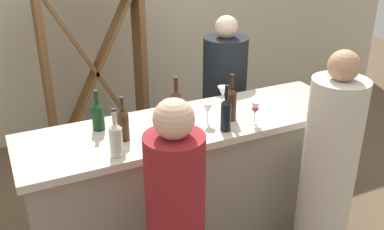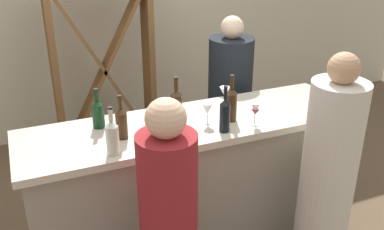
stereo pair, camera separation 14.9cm
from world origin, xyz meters
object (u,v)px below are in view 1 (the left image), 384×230
at_px(wine_bottle_second_left_clear_pale, 116,138).
at_px(wine_glass_near_center, 171,121).
at_px(wine_glass_near_left, 255,109).
at_px(person_left_guest, 328,172).
at_px(person_center_guest, 176,227).
at_px(wine_bottle_rightmost_near_black, 226,114).
at_px(wine_bottle_far_right_amber_brown, 231,103).
at_px(wine_rack, 95,72).
at_px(wine_bottle_center_amber_brown, 123,124).
at_px(wine_glass_far_left, 223,92).
at_px(wine_bottle_second_right_amber_brown, 176,105).
at_px(wine_glass_near_right, 207,109).
at_px(wine_bottle_leftmost_dark_green, 98,115).
at_px(person_right_guest, 224,107).

height_order(wine_bottle_second_left_clear_pale, wine_glass_near_center, wine_bottle_second_left_clear_pale).
height_order(wine_glass_near_left, person_left_guest, person_left_guest).
xyz_separation_m(wine_bottle_second_left_clear_pale, wine_glass_near_left, (0.99, 0.03, -0.01)).
height_order(wine_glass_near_left, person_center_guest, person_center_guest).
distance_m(wine_bottle_rightmost_near_black, person_center_guest, 0.82).
bearing_deg(wine_bottle_rightmost_near_black, wine_bottle_far_right_amber_brown, 49.62).
distance_m(wine_rack, wine_bottle_second_left_clear_pale, 1.93).
xyz_separation_m(wine_bottle_center_amber_brown, wine_glass_far_left, (0.84, 0.21, -0.00)).
height_order(wine_bottle_second_right_amber_brown, wine_glass_near_right, wine_bottle_second_right_amber_brown).
height_order(wine_bottle_leftmost_dark_green, person_left_guest, person_left_guest).
relative_size(wine_bottle_second_right_amber_brown, wine_glass_near_left, 2.04).
xyz_separation_m(wine_glass_near_center, wine_glass_far_left, (0.54, 0.29, 0.01)).
bearing_deg(wine_glass_near_right, wine_bottle_far_right_amber_brown, -7.90).
distance_m(wine_bottle_leftmost_dark_green, wine_glass_near_center, 0.50).
relative_size(wine_bottle_center_amber_brown, wine_bottle_rightmost_near_black, 0.92).
distance_m(wine_bottle_center_amber_brown, wine_glass_far_left, 0.87).
height_order(wine_rack, wine_bottle_second_left_clear_pale, wine_rack).
relative_size(wine_bottle_leftmost_dark_green, wine_glass_near_left, 1.76).
bearing_deg(wine_glass_near_left, wine_bottle_second_right_amber_brown, 151.07).
relative_size(wine_bottle_second_right_amber_brown, wine_glass_near_right, 2.20).
bearing_deg(wine_glass_near_right, person_right_guest, 53.12).
bearing_deg(wine_glass_near_right, wine_bottle_leftmost_dark_green, 162.40).
xyz_separation_m(wine_rack, wine_bottle_far_right_amber_brown, (0.53, -1.73, 0.23)).
height_order(wine_bottle_second_left_clear_pale, wine_glass_near_left, wine_bottle_second_left_clear_pale).
relative_size(wine_bottle_second_right_amber_brown, wine_glass_near_center, 2.24).
bearing_deg(wine_glass_near_left, wine_glass_far_left, 97.61).
xyz_separation_m(wine_glass_near_left, person_center_guest, (-0.79, -0.44, -0.41)).
height_order(wine_bottle_leftmost_dark_green, wine_glass_near_center, wine_bottle_leftmost_dark_green).
xyz_separation_m(wine_glass_near_center, person_center_guest, (-0.20, -0.52, -0.40)).
height_order(wine_bottle_far_right_amber_brown, person_right_guest, person_right_guest).
xyz_separation_m(wine_glass_near_right, wine_glass_far_left, (0.24, 0.22, 0.01)).
bearing_deg(wine_rack, wine_glass_near_left, -70.67).
distance_m(wine_bottle_far_right_amber_brown, person_left_guest, 0.80).
height_order(wine_glass_near_left, wine_glass_near_center, wine_glass_near_left).
bearing_deg(wine_bottle_second_left_clear_pale, wine_bottle_center_amber_brown, 60.94).
height_order(wine_bottle_leftmost_dark_green, person_center_guest, person_center_guest).
relative_size(wine_glass_far_left, person_left_guest, 0.10).
bearing_deg(wine_bottle_far_right_amber_brown, wine_rack, 106.98).
height_order(wine_glass_near_left, person_right_guest, person_right_guest).
distance_m(wine_glass_near_center, person_left_guest, 1.11).
bearing_deg(wine_bottle_second_right_amber_brown, person_right_guest, 40.39).
height_order(wine_bottle_rightmost_near_black, person_left_guest, person_left_guest).
relative_size(wine_bottle_far_right_amber_brown, person_center_guest, 0.23).
distance_m(wine_bottle_center_amber_brown, wine_bottle_far_right_amber_brown, 0.77).
relative_size(wine_bottle_center_amber_brown, person_right_guest, 0.19).
distance_m(wine_bottle_far_right_amber_brown, wine_glass_far_left, 0.26).
bearing_deg(wine_rack, person_left_guest, -66.50).
xyz_separation_m(wine_bottle_second_right_amber_brown, person_center_guest, (-0.32, -0.70, -0.42)).
bearing_deg(person_right_guest, wine_glass_near_center, -28.11).
height_order(person_left_guest, person_center_guest, person_left_guest).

